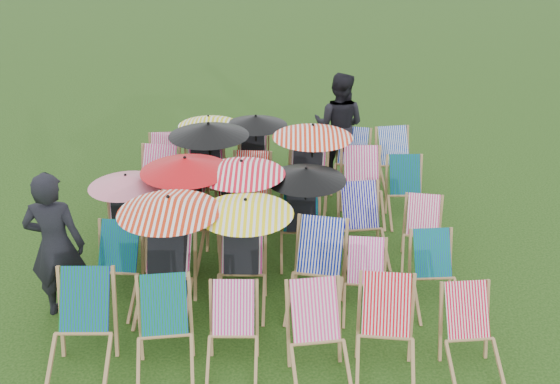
{
  "coord_description": "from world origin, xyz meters",
  "views": [
    {
      "loc": [
        0.2,
        -7.4,
        4.6
      ],
      "look_at": [
        0.04,
        0.27,
        0.9
      ],
      "focal_mm": 40.0,
      "sensor_mm": 36.0,
      "label": 1
    }
  ],
  "objects_px": {
    "deckchair_0": "(80,330)",
    "person_rear": "(339,126)",
    "person_left": "(56,246)",
    "deckchair_29": "(398,161)",
    "deckchair_5": "(473,337)"
  },
  "relations": [
    {
      "from": "deckchair_0",
      "to": "person_rear",
      "type": "distance_m",
      "value": 5.95
    },
    {
      "from": "deckchair_0",
      "to": "person_left",
      "type": "height_order",
      "value": "person_left"
    },
    {
      "from": "deckchair_29",
      "to": "person_rear",
      "type": "relative_size",
      "value": 0.52
    },
    {
      "from": "deckchair_0",
      "to": "deckchair_5",
      "type": "xyz_separation_m",
      "value": [
        4.09,
        0.05,
        -0.07
      ]
    },
    {
      "from": "deckchair_0",
      "to": "deckchair_29",
      "type": "bearing_deg",
      "value": 47.78
    },
    {
      "from": "deckchair_5",
      "to": "deckchair_29",
      "type": "distance_m",
      "value": 4.57
    },
    {
      "from": "person_left",
      "to": "person_rear",
      "type": "height_order",
      "value": "person_rear"
    },
    {
      "from": "deckchair_5",
      "to": "person_left",
      "type": "height_order",
      "value": "person_left"
    },
    {
      "from": "deckchair_29",
      "to": "person_left",
      "type": "xyz_separation_m",
      "value": [
        -4.51,
        -3.63,
        0.44
      ]
    },
    {
      "from": "deckchair_0",
      "to": "deckchair_5",
      "type": "relative_size",
      "value": 1.15
    },
    {
      "from": "deckchair_0",
      "to": "person_rear",
      "type": "relative_size",
      "value": 0.54
    },
    {
      "from": "deckchair_5",
      "to": "deckchair_29",
      "type": "height_order",
      "value": "deckchair_29"
    },
    {
      "from": "deckchair_5",
      "to": "person_rear",
      "type": "height_order",
      "value": "person_rear"
    },
    {
      "from": "person_rear",
      "to": "person_left",
      "type": "bearing_deg",
      "value": 67.96
    },
    {
      "from": "deckchair_5",
      "to": "deckchair_29",
      "type": "xyz_separation_m",
      "value": [
        -0.1,
        4.57,
        0.05
      ]
    }
  ]
}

